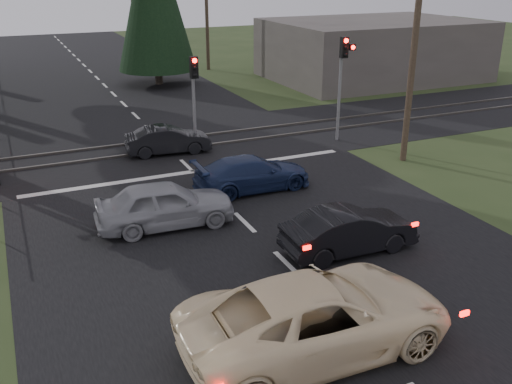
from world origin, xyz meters
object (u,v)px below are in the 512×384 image
utility_pole_mid (206,6)px  utility_pole_near (414,44)px  dark_hatchback (349,231)px  traffic_signal_center (194,87)px  cream_coupe (317,316)px  silver_car (165,204)px  dark_car_far (168,140)px  traffic_signal_right (343,69)px  blue_sedan (252,173)px

utility_pole_mid → utility_pole_near: bearing=-90.0°
utility_pole_mid → dark_hatchback: utility_pole_mid is taller
traffic_signal_center → cream_coupe: traffic_signal_center is taller
silver_car → utility_pole_mid: bearing=-18.7°
dark_hatchback → dark_car_far: size_ratio=1.08×
dark_hatchback → dark_car_far: dark_hatchback is taller
dark_hatchback → dark_car_far: (-2.13, 10.91, -0.05)m
utility_pole_mid → traffic_signal_right: bearing=-92.7°
traffic_signal_center → utility_pole_mid: bearing=68.8°
blue_sedan → dark_hatchback: bearing=-174.0°
traffic_signal_center → blue_sedan: bearing=-85.8°
dark_hatchback → blue_sedan: 5.53m
dark_hatchback → traffic_signal_right: bearing=-29.7°
cream_coupe → silver_car: cream_coupe is taller
utility_pole_mid → dark_car_far: 21.38m
blue_sedan → dark_car_far: blue_sedan is taller
traffic_signal_right → silver_car: bearing=-150.1°
dark_hatchback → blue_sedan: bearing=6.7°
traffic_signal_center → utility_pole_near: 9.05m
dark_car_far → utility_pole_near: bearing=-113.7°
utility_pole_near → dark_car_far: 10.81m
traffic_signal_center → utility_pole_near: utility_pole_near is taller
traffic_signal_right → utility_pole_near: 3.87m
traffic_signal_center → silver_car: 7.93m
traffic_signal_right → dark_car_far: 8.34m
traffic_signal_center → dark_car_far: traffic_signal_center is taller
traffic_signal_center → utility_pole_mid: (7.50, 19.32, 1.92)m
utility_pole_near → dark_car_far: utility_pole_near is taller
traffic_signal_center → silver_car: bearing=-115.9°
traffic_signal_right → utility_pole_near: size_ratio=0.52×
utility_pole_mid → silver_car: bearing=-112.5°
utility_pole_near → dark_car_far: bearing=150.6°
silver_car → blue_sedan: size_ratio=0.99×
dark_hatchback → cream_coupe: bearing=139.7°
traffic_signal_right → dark_hatchback: 11.33m
utility_pole_mid → dark_car_far: size_ratio=2.50×
traffic_signal_right → silver_car: (-9.88, -5.69, -2.59)m
utility_pole_mid → cream_coupe: bearing=-106.0°
utility_pole_mid → silver_car: size_ratio=2.11×
silver_car → dark_car_far: silver_car is taller
utility_pole_near → traffic_signal_right: bearing=105.3°
blue_sedan → dark_car_far: 5.63m
traffic_signal_right → dark_hatchback: traffic_signal_right is taller
traffic_signal_right → silver_car: size_ratio=1.10×
traffic_signal_right → cream_coupe: (-8.67, -12.96, -2.50)m
cream_coupe → dark_car_far: bearing=-3.1°
traffic_signal_right → dark_hatchback: (-5.62, -9.47, -2.67)m
dark_hatchback → blue_sedan: dark_hatchback is taller
traffic_signal_right → traffic_signal_center: traffic_signal_right is taller
traffic_signal_center → cream_coupe: bearing=-98.5°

